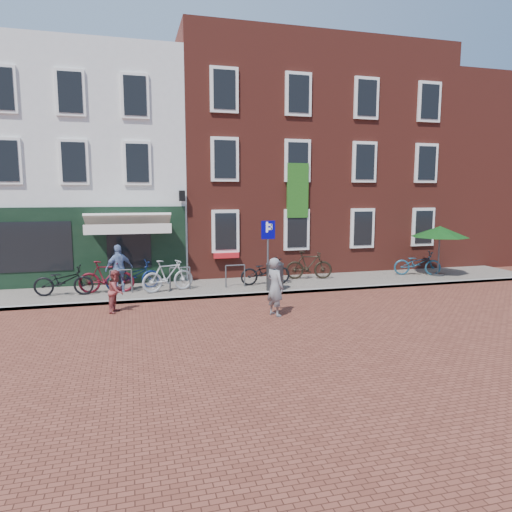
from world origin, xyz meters
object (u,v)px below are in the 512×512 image
object	(u,v)px
bicycle_4	(265,271)
bicycle_5	(309,265)
bicycle_6	(417,263)
boy	(116,291)
parking_sign	(268,242)
cafe_person	(119,269)
parasol	(440,230)
litter_bin	(275,274)
bicycle_3	(168,276)
bicycle_2	(133,275)
bicycle_0	(64,281)
woman	(275,287)
bicycle_1	(107,277)

from	to	relation	value
bicycle_4	bicycle_5	world-z (taller)	bicycle_5
bicycle_6	boy	bearing A→B (deg)	121.90
bicycle_4	bicycle_5	xyz separation A→B (m)	(1.99, 0.63, 0.06)
parking_sign	cafe_person	bearing A→B (deg)	173.62
parasol	bicycle_6	size ratio (longest dim) A/B	1.21
parking_sign	bicycle_6	world-z (taller)	parking_sign
litter_bin	bicycle_6	distance (m)	6.78
bicycle_4	bicycle_6	xyz separation A→B (m)	(6.69, 0.27, 0.00)
bicycle_3	bicycle_2	bearing A→B (deg)	44.20
parking_sign	parasol	distance (m)	7.55
bicycle_3	bicycle_4	bearing A→B (deg)	-101.69
bicycle_0	litter_bin	bearing A→B (deg)	-93.49
bicycle_2	boy	bearing A→B (deg)	156.63
woman	boy	world-z (taller)	woman
parking_sign	bicycle_2	distance (m)	4.95
boy	bicycle_6	bearing A→B (deg)	-58.07
parking_sign	bicycle_5	xyz separation A→B (m)	(2.07, 1.20, -1.11)
bicycle_1	parking_sign	bearing A→B (deg)	-92.34
parking_sign	bicycle_3	distance (m)	3.72
bicycle_1	bicycle_6	world-z (taller)	bicycle_1
bicycle_2	bicycle_3	bearing A→B (deg)	-132.83
cafe_person	bicycle_2	xyz separation A→B (m)	(0.45, 0.38, -0.33)
bicycle_2	bicycle_3	world-z (taller)	bicycle_3
litter_bin	bicycle_6	xyz separation A→B (m)	(6.65, 1.32, -0.07)
bicycle_0	bicycle_4	bearing A→B (deg)	-85.02
litter_bin	bicycle_1	world-z (taller)	bicycle_1
parasol	woman	world-z (taller)	parasol
bicycle_4	bicycle_6	bearing A→B (deg)	-88.90
parking_sign	bicycle_4	xyz separation A→B (m)	(0.07, 0.57, -1.16)
parasol	bicycle_5	distance (m)	5.67
boy	bicycle_3	distance (m)	2.65
bicycle_5	bicycle_6	bearing A→B (deg)	-82.37
cafe_person	bicycle_5	world-z (taller)	cafe_person
bicycle_5	bicycle_0	bearing A→B (deg)	106.29
bicycle_5	litter_bin	bearing A→B (deg)	142.81
parasol	bicycle_0	bearing A→B (deg)	179.94
bicycle_6	litter_bin	bearing A→B (deg)	120.84
litter_bin	bicycle_1	size ratio (longest dim) A/B	0.60
parking_sign	boy	bearing A→B (deg)	-161.24
parking_sign	boy	distance (m)	5.62
bicycle_1	bicycle_5	xyz separation A→B (m)	(7.66, 0.59, 0.00)
cafe_person	woman	bearing A→B (deg)	112.72
boy	woman	bearing A→B (deg)	-90.49
parking_sign	cafe_person	distance (m)	5.27
bicycle_5	cafe_person	bearing A→B (deg)	106.97
bicycle_4	bicycle_2	bearing A→B (deg)	84.17
bicycle_5	bicycle_6	distance (m)	4.71
parking_sign	cafe_person	world-z (taller)	parking_sign
bicycle_4	parasol	bearing A→B (deg)	-91.60
parasol	bicycle_4	size ratio (longest dim) A/B	1.21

